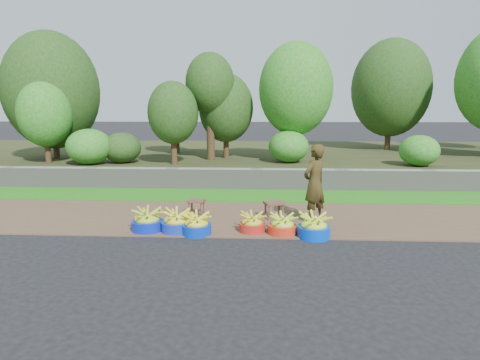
{
  "coord_description": "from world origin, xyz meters",
  "views": [
    {
      "loc": [
        0.09,
        -6.31,
        2.11
      ],
      "look_at": [
        -0.29,
        1.3,
        0.75
      ],
      "focal_mm": 30.0,
      "sensor_mm": 36.0,
      "label": 1
    }
  ],
  "objects_px": {
    "basin_d": "(252,224)",
    "vendor_woman": "(315,184)",
    "basin_e": "(282,226)",
    "stool_left": "(196,203)",
    "stool_right": "(274,205)",
    "basin_f": "(314,227)",
    "basin_b": "(177,222)",
    "basin_a": "(147,221)",
    "basin_c": "(196,225)"
  },
  "relations": [
    {
      "from": "basin_c",
      "to": "stool_right",
      "type": "xyz_separation_m",
      "value": [
        1.34,
        1.04,
        0.11
      ]
    },
    {
      "from": "basin_e",
      "to": "stool_right",
      "type": "distance_m",
      "value": 0.99
    },
    {
      "from": "basin_e",
      "to": "stool_left",
      "type": "relative_size",
      "value": 1.31
    },
    {
      "from": "basin_d",
      "to": "basin_f",
      "type": "relative_size",
      "value": 0.85
    },
    {
      "from": "basin_a",
      "to": "basin_f",
      "type": "xyz_separation_m",
      "value": [
        2.85,
        -0.2,
        -0.0
      ]
    },
    {
      "from": "basin_d",
      "to": "vendor_woman",
      "type": "height_order",
      "value": "vendor_woman"
    },
    {
      "from": "basin_c",
      "to": "vendor_woman",
      "type": "height_order",
      "value": "vendor_woman"
    },
    {
      "from": "basin_d",
      "to": "basin_b",
      "type": "bearing_deg",
      "value": -177.3
    },
    {
      "from": "basin_e",
      "to": "stool_right",
      "type": "height_order",
      "value": "basin_e"
    },
    {
      "from": "stool_right",
      "to": "vendor_woman",
      "type": "distance_m",
      "value": 0.9
    },
    {
      "from": "basin_b",
      "to": "basin_d",
      "type": "height_order",
      "value": "basin_b"
    },
    {
      "from": "basin_a",
      "to": "basin_b",
      "type": "xyz_separation_m",
      "value": [
        0.52,
        -0.03,
        -0.0
      ]
    },
    {
      "from": "basin_c",
      "to": "basin_f",
      "type": "xyz_separation_m",
      "value": [
        1.96,
        -0.06,
        0.01
      ]
    },
    {
      "from": "basin_a",
      "to": "vendor_woman",
      "type": "bearing_deg",
      "value": 12.88
    },
    {
      "from": "basin_c",
      "to": "stool_left",
      "type": "distance_m",
      "value": 1.28
    },
    {
      "from": "stool_left",
      "to": "stool_right",
      "type": "distance_m",
      "value": 1.56
    },
    {
      "from": "basin_d",
      "to": "basin_f",
      "type": "bearing_deg",
      "value": -12.84
    },
    {
      "from": "basin_d",
      "to": "basin_c",
      "type": "bearing_deg",
      "value": -169.29
    },
    {
      "from": "basin_f",
      "to": "stool_right",
      "type": "distance_m",
      "value": 1.26
    },
    {
      "from": "stool_left",
      "to": "stool_right",
      "type": "height_order",
      "value": "stool_right"
    },
    {
      "from": "basin_c",
      "to": "vendor_woman",
      "type": "relative_size",
      "value": 0.34
    },
    {
      "from": "basin_b",
      "to": "stool_left",
      "type": "bearing_deg",
      "value": 81.8
    },
    {
      "from": "basin_a",
      "to": "basin_b",
      "type": "height_order",
      "value": "basin_a"
    },
    {
      "from": "basin_e",
      "to": "stool_left",
      "type": "height_order",
      "value": "basin_e"
    },
    {
      "from": "basin_f",
      "to": "basin_d",
      "type": "bearing_deg",
      "value": 167.16
    },
    {
      "from": "basin_a",
      "to": "basin_f",
      "type": "relative_size",
      "value": 1.0
    },
    {
      "from": "basin_a",
      "to": "stool_right",
      "type": "xyz_separation_m",
      "value": [
        2.23,
        0.89,
        0.1
      ]
    },
    {
      "from": "basin_a",
      "to": "basin_e",
      "type": "relative_size",
      "value": 1.13
    },
    {
      "from": "basin_c",
      "to": "basin_d",
      "type": "bearing_deg",
      "value": 10.71
    },
    {
      "from": "vendor_woman",
      "to": "basin_a",
      "type": "bearing_deg",
      "value": -30.18
    },
    {
      "from": "basin_a",
      "to": "basin_f",
      "type": "bearing_deg",
      "value": -4.0
    },
    {
      "from": "basin_a",
      "to": "basin_c",
      "type": "distance_m",
      "value": 0.9
    },
    {
      "from": "basin_b",
      "to": "basin_d",
      "type": "xyz_separation_m",
      "value": [
        1.3,
        0.06,
        -0.02
      ]
    },
    {
      "from": "basin_f",
      "to": "stool_left",
      "type": "height_order",
      "value": "basin_f"
    },
    {
      "from": "basin_b",
      "to": "stool_right",
      "type": "relative_size",
      "value": 1.21
    },
    {
      "from": "basin_d",
      "to": "stool_right",
      "type": "distance_m",
      "value": 0.96
    },
    {
      "from": "basin_a",
      "to": "basin_f",
      "type": "distance_m",
      "value": 2.86
    },
    {
      "from": "basin_a",
      "to": "basin_c",
      "type": "relative_size",
      "value": 1.08
    },
    {
      "from": "basin_b",
      "to": "basin_f",
      "type": "relative_size",
      "value": 0.98
    },
    {
      "from": "stool_left",
      "to": "basin_f",
      "type": "bearing_deg",
      "value": -31.29
    },
    {
      "from": "basin_a",
      "to": "basin_b",
      "type": "distance_m",
      "value": 0.52
    },
    {
      "from": "basin_b",
      "to": "stool_right",
      "type": "distance_m",
      "value": 1.94
    },
    {
      "from": "stool_right",
      "to": "basin_d",
      "type": "bearing_deg",
      "value": -115.29
    },
    {
      "from": "basin_f",
      "to": "vendor_woman",
      "type": "height_order",
      "value": "vendor_woman"
    },
    {
      "from": "basin_f",
      "to": "basin_c",
      "type": "bearing_deg",
      "value": 178.35
    },
    {
      "from": "basin_d",
      "to": "basin_e",
      "type": "distance_m",
      "value": 0.53
    },
    {
      "from": "vendor_woman",
      "to": "basin_b",
      "type": "bearing_deg",
      "value": -26.97
    },
    {
      "from": "basin_e",
      "to": "stool_right",
      "type": "bearing_deg",
      "value": 96.52
    },
    {
      "from": "basin_e",
      "to": "basin_f",
      "type": "xyz_separation_m",
      "value": [
        0.51,
        -0.12,
        0.02
      ]
    },
    {
      "from": "basin_d",
      "to": "vendor_woman",
      "type": "bearing_deg",
      "value": 29.46
    }
  ]
}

